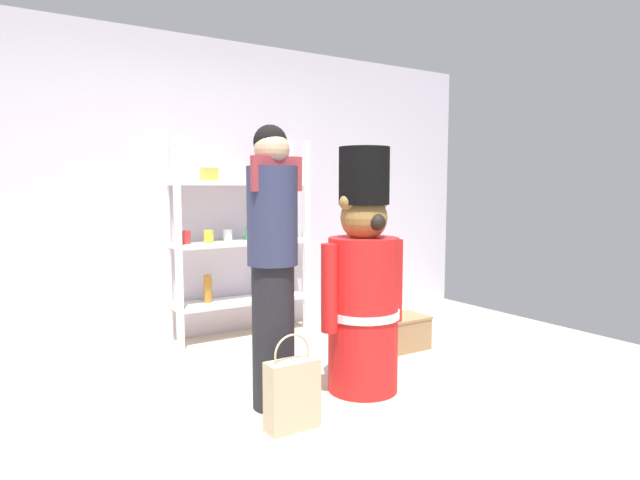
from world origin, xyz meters
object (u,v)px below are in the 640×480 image
object	(u,v)px
merchandise_shelf	(240,237)
teddy_bear_guard	(363,286)
display_crate	(401,332)
person_shopper	(273,260)
shopping_bag	(292,393)

from	to	relation	value
merchandise_shelf	teddy_bear_guard	size ratio (longest dim) A/B	1.10
teddy_bear_guard	display_crate	world-z (taller)	teddy_bear_guard
person_shopper	display_crate	bearing A→B (deg)	18.76
merchandise_shelf	teddy_bear_guard	distance (m)	1.65
shopping_bag	display_crate	size ratio (longest dim) A/B	1.26
merchandise_shelf	person_shopper	distance (m)	1.64
merchandise_shelf	person_shopper	size ratio (longest dim) A/B	1.03
display_crate	person_shopper	bearing A→B (deg)	-161.24
shopping_bag	display_crate	distance (m)	1.69
person_shopper	display_crate	world-z (taller)	person_shopper
person_shopper	shopping_bag	distance (m)	0.77
merchandise_shelf	person_shopper	bearing A→B (deg)	-107.64
merchandise_shelf	teddy_bear_guard	xyz separation A→B (m)	(0.12, -1.63, -0.19)
merchandise_shelf	display_crate	size ratio (longest dim) A/B	4.10
shopping_bag	display_crate	bearing A→B (deg)	28.56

